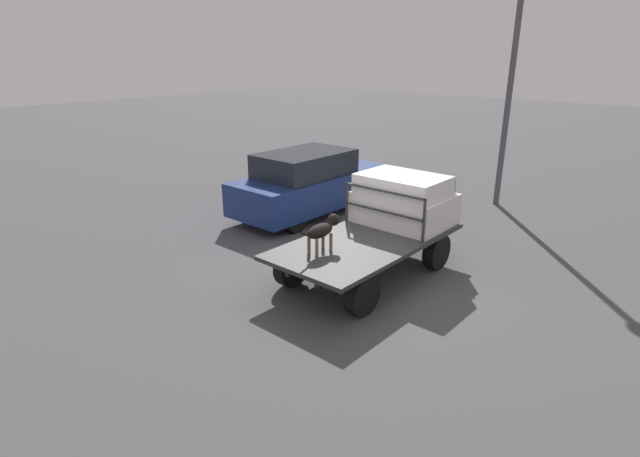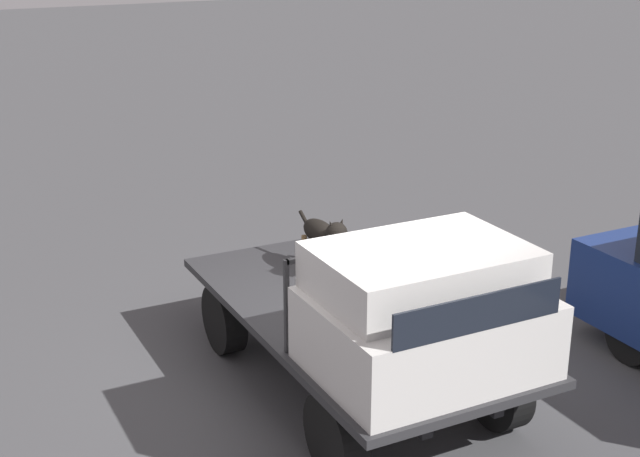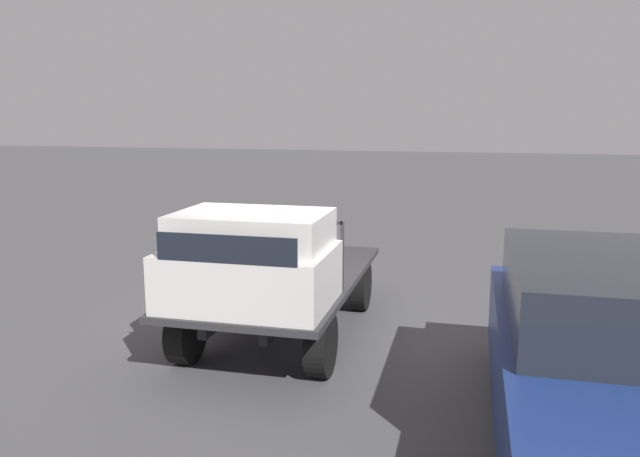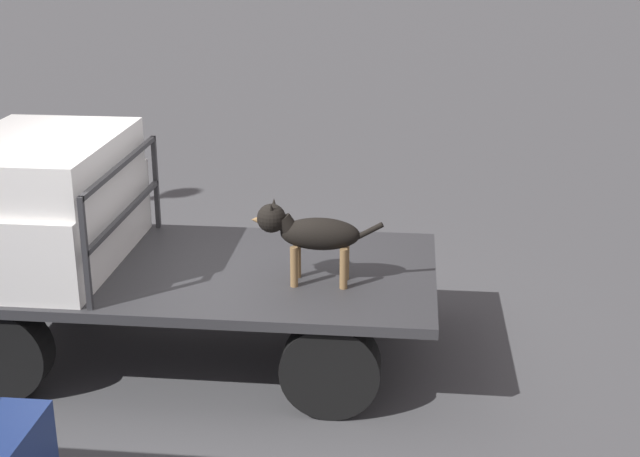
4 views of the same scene
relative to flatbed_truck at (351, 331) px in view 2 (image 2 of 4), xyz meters
name	(u,v)px [view 2 (image 2 of 4)]	position (x,y,z in m)	size (l,w,h in m)	color
ground_plane	(350,384)	(0.00, 0.00, -0.59)	(80.00, 80.00, 0.00)	#474749
flatbed_truck	(351,331)	(0.00, 0.00, 0.00)	(4.03, 1.97, 0.80)	black
truck_cab	(424,312)	(1.24, 0.00, 0.70)	(1.40, 1.85, 1.04)	silver
truck_headboard	(379,273)	(0.50, 0.00, 0.78)	(0.04, 1.85, 0.86)	#2D2D30
dog	(324,234)	(-1.01, 0.23, 0.62)	(1.02, 0.25, 0.66)	brown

